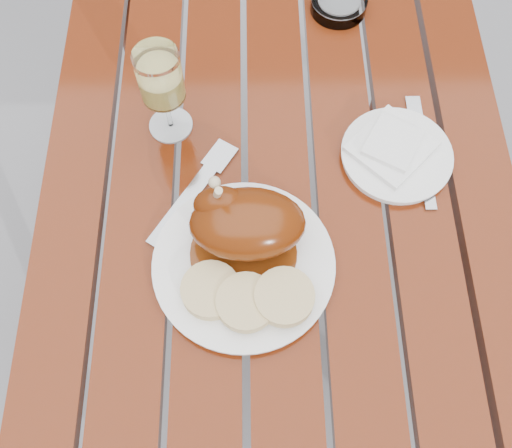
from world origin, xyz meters
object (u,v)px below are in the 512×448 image
at_px(table, 272,244).
at_px(wine_glass, 164,94).
at_px(side_plate, 396,155).
at_px(ashtray, 339,4).
at_px(dinner_plate, 244,265).

distance_m(table, wine_glass, 0.51).
bearing_deg(table, wine_glass, 159.58).
height_order(table, side_plate, side_plate).
bearing_deg(side_plate, ashtray, 101.88).
bearing_deg(dinner_plate, table, 73.18).
xyz_separation_m(dinner_plate, wine_glass, (-0.13, 0.27, 0.08)).
bearing_deg(table, dinner_plate, -106.82).
relative_size(table, dinner_plate, 4.23).
relative_size(table, ashtray, 10.87).
xyz_separation_m(table, dinner_plate, (-0.06, -0.20, 0.38)).
distance_m(dinner_plate, side_plate, 0.33).
bearing_deg(side_plate, wine_glass, 169.49).
height_order(side_plate, ashtray, ashtray).
distance_m(wine_glass, side_plate, 0.40).
relative_size(table, side_plate, 6.29).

